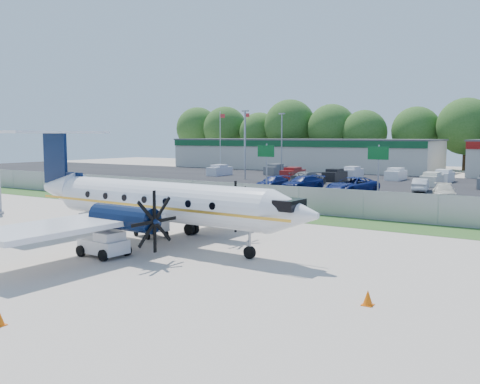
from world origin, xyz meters
The scene contains 28 objects.
ground centered at (0.00, 0.00, 0.00)m, with size 170.00×170.00×0.00m, color #BFB1A2.
grass_verge centered at (0.00, 12.00, 0.01)m, with size 170.00×4.00×0.02m, color #2D561E.
access_road centered at (0.00, 19.00, 0.01)m, with size 170.00×8.00×0.02m, color black.
parking_lot centered at (0.00, 40.00, 0.01)m, with size 170.00×32.00×0.02m, color black.
perimeter_fence centered at (0.00, 14.00, 1.00)m, with size 120.00×0.06×1.99m.
building_west centered at (-24.00, 61.98, 2.63)m, with size 46.40×12.40×5.24m.
sign_left centered at (-8.00, 22.91, 3.61)m, with size 1.80×0.26×5.00m.
sign_mid centered at (3.00, 22.91, 3.61)m, with size 1.80×0.26×5.00m.
flagpole_west centered at (-35.92, 55.00, 5.64)m, with size 1.06×0.12×10.00m.
flagpole_east centered at (-30.92, 55.00, 5.64)m, with size 1.06×0.12×10.00m.
light_pole_nw centered at (-20.00, 38.00, 5.23)m, with size 0.90×0.35×9.09m.
light_pole_sw centered at (-20.00, 48.00, 5.23)m, with size 0.90×0.35×9.09m.
tree_line centered at (0.00, 74.00, 0.00)m, with size 112.00×6.00×14.00m, color #275017, non-canonical shape.
aircraft centered at (-1.26, -0.40, 2.34)m, with size 19.48×19.23×6.06m.
pushback_tug centered at (-1.24, -3.94, 0.59)m, with size 2.35×1.75×1.23m.
baggage_cart_near centered at (-2.84, 1.02, 0.52)m, with size 2.45×1.95×1.12m.
baggage_cart_far centered at (-7.57, 1.20, 0.45)m, with size 1.97×1.32×0.97m.
cone_nose centered at (11.88, -4.27, 0.25)m, with size 0.38×0.38×0.54m.
cone_starboard_wing centered at (-1.03, 14.47, 0.26)m, with size 0.39×0.39×0.55m.
road_car_west centered at (-15.26, 17.54, 0.00)m, with size 1.55×3.84×1.31m, color #595B5E.
road_car_mid centered at (9.28, 21.33, 0.00)m, with size 1.63×4.06×1.38m, color #595B5E.
parked_car_a centered at (-10.97, 29.42, 0.00)m, with size 1.90×4.66×1.35m, color navy.
parked_car_b centered at (-7.43, 29.61, 0.00)m, with size 2.14×5.26×1.53m, color navy.
parked_car_c centered at (-1.43, 28.49, 0.00)m, with size 2.83×6.13×1.70m, color navy.
parked_car_d centered at (7.01, 29.57, 0.00)m, with size 1.89×4.66×1.35m, color beige.
parked_car_f centered at (-9.62, 35.59, 0.00)m, with size 2.26×5.56×1.61m, color #595B5E.
parked_car_g centered at (3.53, 34.96, 0.00)m, with size 1.46×4.18×1.38m, color silver.
far_parking_rows centered at (0.00, 45.00, 0.00)m, with size 56.00×10.00×1.60m, color gray, non-canonical shape.
Camera 1 is at (17.88, -21.48, 5.75)m, focal length 40.00 mm.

